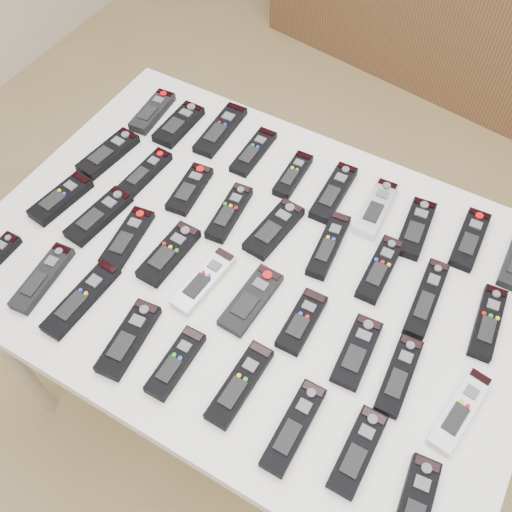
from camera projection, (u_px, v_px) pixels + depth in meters
The scene contains 38 objects.
ground at pixel (301, 374), 1.96m from camera, with size 4.00×4.00×0.00m, color #987D4D.
table at pixel (256, 275), 1.33m from camera, with size 1.25×0.88×0.78m.
remote_0 at pixel (153, 112), 1.55m from camera, with size 0.05×0.16×0.02m, color black.
remote_1 at pixel (179, 124), 1.52m from camera, with size 0.06×0.16×0.02m, color black.
remote_2 at pixel (221, 130), 1.51m from camera, with size 0.06×0.20×0.02m, color black.
remote_3 at pixel (254, 152), 1.47m from camera, with size 0.05×0.17×0.02m, color black.
remote_4 at pixel (293, 175), 1.42m from camera, with size 0.04×0.15×0.02m, color black.
remote_5 at pixel (334, 192), 1.38m from camera, with size 0.05×0.19×0.02m, color black.
remote_6 at pixel (376, 208), 1.35m from camera, with size 0.05×0.17×0.02m, color #B7B7BC.
remote_7 at pixel (416, 228), 1.32m from camera, with size 0.06×0.17×0.02m, color black.
remote_8 at pixel (470, 239), 1.30m from camera, with size 0.05×0.17×0.02m, color black.
remote_10 at pixel (108, 153), 1.46m from camera, with size 0.06×0.17×0.02m, color black.
remote_11 at pixel (145, 173), 1.42m from camera, with size 0.05×0.17×0.02m, color black.
remote_12 at pixel (190, 189), 1.39m from camera, with size 0.06×0.15×0.02m, color black.
remote_13 at pixel (229, 213), 1.35m from camera, with size 0.05×0.17×0.02m, color black.
remote_14 at pixel (274, 229), 1.32m from camera, with size 0.06×0.17×0.02m, color black.
remote_15 at pixel (329, 245), 1.29m from camera, with size 0.05×0.18×0.02m, color black.
remote_16 at pixel (380, 269), 1.25m from camera, with size 0.05×0.17×0.02m, color black.
remote_17 at pixel (426, 298), 1.21m from camera, with size 0.05×0.20×0.02m, color black.
remote_18 at pixel (488, 322), 1.18m from camera, with size 0.05×0.18×0.02m, color black.
remote_19 at pixel (61, 198), 1.37m from camera, with size 0.06×0.16×0.02m, color black.
remote_20 at pixel (99, 216), 1.34m from camera, with size 0.06×0.18×0.02m, color black.
remote_21 at pixel (128, 238), 1.30m from camera, with size 0.05×0.17×0.02m, color black.
remote_22 at pixel (169, 254), 1.28m from camera, with size 0.06×0.17×0.02m, color black.
remote_23 at pixel (204, 280), 1.24m from camera, with size 0.05×0.18×0.02m, color #B7B7BC.
remote_24 at pixel (251, 300), 1.21m from camera, with size 0.06×0.17×0.02m, color black.
remote_25 at pixel (302, 321), 1.18m from camera, with size 0.05×0.15×0.02m, color black.
remote_26 at pixel (357, 352), 1.14m from camera, with size 0.06×0.16×0.02m, color black.
remote_27 at pixel (399, 375), 1.11m from camera, with size 0.05×0.17×0.02m, color black.
remote_28 at pixel (460, 410), 1.07m from camera, with size 0.05×0.18×0.02m, color silver.
remote_30 at pixel (43, 278), 1.24m from camera, with size 0.05×0.18×0.02m, color black.
remote_31 at pixel (82, 298), 1.21m from camera, with size 0.05×0.20×0.02m, color black.
remote_32 at pixel (129, 339), 1.16m from camera, with size 0.06×0.17×0.02m, color black.
remote_33 at pixel (176, 363), 1.12m from camera, with size 0.05×0.16×0.02m, color black.
remote_34 at pixel (240, 384), 1.10m from camera, with size 0.05×0.18×0.02m, color black.
remote_35 at pixel (294, 427), 1.05m from camera, with size 0.05×0.18×0.02m, color black.
remote_36 at pixel (358, 451), 1.03m from camera, with size 0.05×0.16×0.02m, color black.
remote_37 at pixel (415, 506), 0.97m from camera, with size 0.05×0.17×0.02m, color black.
Camera 1 is at (0.26, -0.76, 1.83)m, focal length 40.00 mm.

